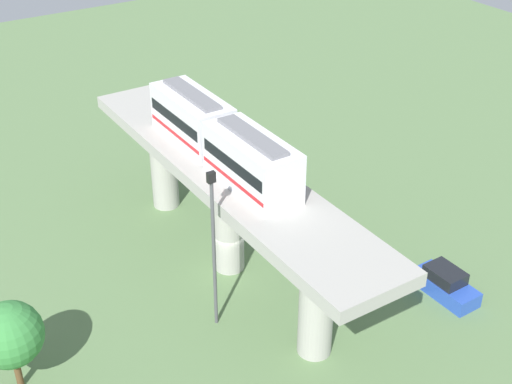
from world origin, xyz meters
name	(u,v)px	position (x,y,z in m)	size (l,w,h in m)	color
ground_plane	(230,267)	(0.00, 0.00, 0.00)	(120.00, 120.00, 0.00)	#5B7A4C
viaduct	(228,192)	(0.00, 0.00, 5.60)	(5.20, 28.00, 7.41)	#A8A59E
train	(220,138)	(0.00, 0.74, 8.95)	(2.64, 13.55, 3.24)	silver
parked_car_white	(332,235)	(7.06, -1.58, 0.74)	(2.68, 4.49, 1.76)	white
parked_car_silver	(268,191)	(6.70, 5.63, 0.74)	(1.84, 4.22, 1.76)	#B2B5BA
parked_car_blue	(445,284)	(9.65, -9.46, 0.74)	(1.86, 4.22, 1.76)	#284CB7
tree_near_viaduct	(9,335)	(-14.47, -2.98, 3.51)	(3.45, 3.45, 5.25)	brown
signal_post	(214,244)	(-3.40, -4.19, 5.53)	(0.44, 0.28, 10.01)	#4C4C51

